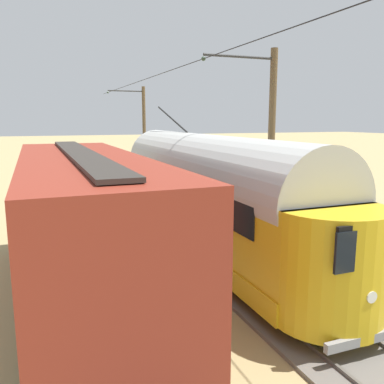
# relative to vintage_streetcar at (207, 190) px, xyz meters

# --- Properties ---
(ground_plane) EXTENTS (220.00, 220.00, 0.00)m
(ground_plane) POSITION_rel_vintage_streetcar_xyz_m (0.00, -5.77, -2.25)
(ground_plane) COLOR tan
(track_streetcar_siding) EXTENTS (2.80, 80.00, 0.18)m
(track_streetcar_siding) POSITION_rel_vintage_streetcar_xyz_m (-4.79, -6.08, -2.20)
(track_streetcar_siding) COLOR #666059
(track_streetcar_siding) RESTS_ON ground
(track_adjacent_siding) EXTENTS (2.80, 80.00, 0.18)m
(track_adjacent_siding) POSITION_rel_vintage_streetcar_xyz_m (0.00, -6.08, -2.20)
(track_adjacent_siding) COLOR #666059
(track_adjacent_siding) RESTS_ON ground
(track_third_siding) EXTENTS (2.80, 80.00, 0.18)m
(track_third_siding) POSITION_rel_vintage_streetcar_xyz_m (4.79, -6.08, -2.20)
(track_third_siding) COLOR #666059
(track_third_siding) RESTS_ON ground
(vintage_streetcar) EXTENTS (2.65, 15.99, 5.29)m
(vintage_streetcar) POSITION_rel_vintage_streetcar_xyz_m (0.00, 0.00, 0.00)
(vintage_streetcar) COLOR gold
(vintage_streetcar) RESTS_ON ground
(boxcar_adjacent) EXTENTS (2.96, 11.33, 3.85)m
(boxcar_adjacent) POSITION_rel_vintage_streetcar_xyz_m (4.79, 2.93, -0.09)
(boxcar_adjacent) COLOR maroon
(boxcar_adjacent) RESTS_ON ground
(catenary_pole_foreground) EXTENTS (3.17, 0.28, 7.53)m
(catenary_pole_foreground) POSITION_rel_vintage_streetcar_xyz_m (-2.86, -20.09, 1.69)
(catenary_pole_foreground) COLOR brown
(catenary_pole_foreground) RESTS_ON ground
(catenary_pole_mid_near) EXTENTS (3.17, 0.28, 7.53)m
(catenary_pole_mid_near) POSITION_rel_vintage_streetcar_xyz_m (-2.86, -0.39, 1.69)
(catenary_pole_mid_near) COLOR brown
(catenary_pole_mid_near) RESTS_ON ground
(overhead_wire_run) EXTENTS (2.96, 43.40, 0.18)m
(overhead_wire_run) POSITION_rel_vintage_streetcar_xyz_m (-0.06, -1.22, 4.73)
(overhead_wire_run) COLOR black
(overhead_wire_run) RESTS_ON ground
(switch_stand) EXTENTS (0.50, 0.30, 1.24)m
(switch_stand) POSITION_rel_vintage_streetcar_xyz_m (-6.07, -18.07, -1.55)
(switch_stand) COLOR black
(switch_stand) RESTS_ON ground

